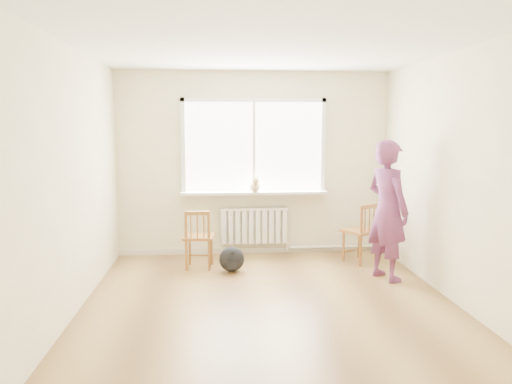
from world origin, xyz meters
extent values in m
plane|color=olive|center=(0.00, 0.00, 0.00)|extent=(4.50, 4.50, 0.00)
plane|color=white|center=(0.00, 0.00, 2.70)|extent=(4.50, 4.50, 0.00)
cube|color=beige|center=(0.00, 2.25, 1.35)|extent=(4.00, 0.01, 2.70)
cube|color=white|center=(0.00, 2.23, 1.60)|extent=(2.00, 0.02, 1.30)
cube|color=white|center=(0.00, 2.21, 2.28)|extent=(2.12, 0.05, 0.06)
cube|color=white|center=(-1.03, 2.21, 1.60)|extent=(0.06, 0.05, 1.42)
cube|color=white|center=(1.03, 2.21, 1.60)|extent=(0.06, 0.05, 1.42)
cube|color=white|center=(0.00, 2.21, 1.60)|extent=(0.04, 0.05, 1.30)
cube|color=white|center=(0.00, 2.14, 0.93)|extent=(2.15, 0.22, 0.04)
cube|color=white|center=(0.00, 2.20, 0.43)|extent=(1.00, 0.02, 0.55)
cube|color=white|center=(0.00, 2.15, 0.43)|extent=(1.00, 0.10, 0.51)
cube|color=white|center=(0.00, 2.15, 0.69)|extent=(1.00, 0.12, 0.03)
cylinder|color=silver|center=(1.25, 2.19, 0.08)|extent=(1.40, 0.04, 0.04)
cube|color=beige|center=(0.00, 2.23, 0.04)|extent=(4.00, 0.03, 0.08)
cube|color=#94612B|center=(-0.80, 1.51, 0.42)|extent=(0.43, 0.41, 0.04)
cylinder|color=#94612B|center=(-0.63, 1.64, 0.21)|extent=(0.03, 0.03, 0.42)
cylinder|color=#94612B|center=(-0.93, 1.67, 0.21)|extent=(0.03, 0.03, 0.42)
cylinder|color=#94612B|center=(-0.66, 1.34, 0.21)|extent=(0.03, 0.03, 0.42)
cylinder|color=#94612B|center=(-0.96, 1.37, 0.21)|extent=(0.03, 0.03, 0.42)
cylinder|color=#94612B|center=(-0.66, 1.34, 0.40)|extent=(0.04, 0.04, 0.80)
cylinder|color=#94612B|center=(-0.96, 1.37, 0.40)|extent=(0.04, 0.04, 0.80)
cube|color=#94612B|center=(-0.81, 1.36, 0.77)|extent=(0.33, 0.06, 0.05)
cylinder|color=#94612B|center=(-0.73, 1.35, 0.60)|extent=(0.02, 0.02, 0.32)
cylinder|color=#94612B|center=(-0.81, 1.36, 0.60)|extent=(0.02, 0.02, 0.32)
cylinder|color=#94612B|center=(-0.90, 1.37, 0.60)|extent=(0.02, 0.02, 0.32)
cube|color=#94612B|center=(1.45, 1.61, 0.45)|extent=(0.56, 0.56, 0.04)
cylinder|color=#94612B|center=(1.50, 1.83, 0.22)|extent=(0.04, 0.04, 0.45)
cylinder|color=#94612B|center=(1.23, 1.66, 0.22)|extent=(0.04, 0.04, 0.45)
cylinder|color=#94612B|center=(1.67, 1.55, 0.22)|extent=(0.04, 0.04, 0.45)
cylinder|color=#94612B|center=(1.40, 1.39, 0.22)|extent=(0.04, 0.04, 0.45)
cylinder|color=#94612B|center=(1.67, 1.55, 0.42)|extent=(0.04, 0.04, 0.84)
cylinder|color=#94612B|center=(1.40, 1.39, 0.42)|extent=(0.04, 0.04, 0.84)
cube|color=#94612B|center=(1.53, 1.47, 0.81)|extent=(0.31, 0.21, 0.05)
cylinder|color=#94612B|center=(1.61, 1.52, 0.63)|extent=(0.02, 0.02, 0.34)
cylinder|color=#94612B|center=(1.53, 1.47, 0.63)|extent=(0.02, 0.02, 0.34)
cylinder|color=#94612B|center=(1.45, 1.43, 0.63)|extent=(0.02, 0.02, 0.34)
imported|color=#C04075|center=(1.55, 0.82, 0.87)|extent=(0.63, 0.75, 1.74)
ellipsoid|color=beige|center=(0.00, 2.07, 1.04)|extent=(0.16, 0.24, 0.18)
sphere|color=beige|center=(0.00, 1.95, 1.13)|extent=(0.10, 0.10, 0.10)
cone|color=beige|center=(-0.03, 1.95, 1.18)|extent=(0.03, 0.03, 0.04)
cone|color=beige|center=(0.03, 1.95, 1.18)|extent=(0.03, 0.03, 0.04)
cylinder|color=beige|center=(0.00, 2.20, 0.99)|extent=(0.02, 0.16, 0.02)
cylinder|color=beige|center=(-0.03, 1.98, 1.00)|extent=(0.02, 0.02, 0.09)
cylinder|color=beige|center=(0.03, 1.98, 1.00)|extent=(0.02, 0.02, 0.09)
ellipsoid|color=black|center=(-0.36, 1.29, 0.16)|extent=(0.37, 0.30, 0.33)
camera|label=1|loc=(-0.56, -5.10, 1.90)|focal=35.00mm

